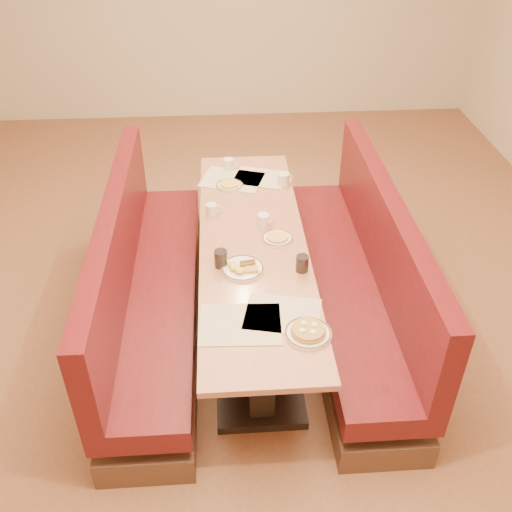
{
  "coord_description": "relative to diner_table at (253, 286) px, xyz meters",
  "views": [
    {
      "loc": [
        -0.19,
        -3.07,
        2.89
      ],
      "look_at": [
        0.0,
        -0.29,
        0.85
      ],
      "focal_mm": 40.0,
      "sensor_mm": 36.0,
      "label": 1
    }
  ],
  "objects": [
    {
      "name": "pancake_plate",
      "position": [
        0.24,
        -0.89,
        0.4
      ],
      "size": [
        0.25,
        0.25,
        0.06
      ],
      "rotation": [
        0.0,
        0.0,
        0.09
      ],
      "color": "white",
      "rests_on": "diner_table"
    },
    {
      "name": "coffee_mug_c",
      "position": [
        0.28,
        0.75,
        0.43
      ],
      "size": [
        0.13,
        0.09,
        0.1
      ],
      "rotation": [
        0.0,
        0.0,
        0.29
      ],
      "color": "white",
      "rests_on": "diner_table"
    },
    {
      "name": "room_envelope",
      "position": [
        0.0,
        0.0,
        1.56
      ],
      "size": [
        6.04,
        8.04,
        2.82
      ],
      "color": "beige",
      "rests_on": "ground"
    },
    {
      "name": "placemat_near_right",
      "position": [
        0.12,
        -0.72,
        0.38
      ],
      "size": [
        0.48,
        0.4,
        0.0
      ],
      "primitive_type": "cube",
      "rotation": [
        0.0,
        0.0,
        -0.22
      ],
      "color": "beige",
      "rests_on": "diner_table"
    },
    {
      "name": "booth_right",
      "position": [
        0.73,
        0.0,
        -0.01
      ],
      "size": [
        0.55,
        2.5,
        1.05
      ],
      "color": "#4C3326",
      "rests_on": "ground"
    },
    {
      "name": "soda_tumbler_mid",
      "position": [
        0.28,
        -0.33,
        0.43
      ],
      "size": [
        0.08,
        0.08,
        0.11
      ],
      "color": "black",
      "rests_on": "diner_table"
    },
    {
      "name": "eggs_plate",
      "position": [
        -0.09,
        -0.3,
        0.39
      ],
      "size": [
        0.27,
        0.27,
        0.05
      ],
      "rotation": [
        0.0,
        0.0,
        0.02
      ],
      "color": "white",
      "rests_on": "diner_table"
    },
    {
      "name": "diner_table",
      "position": [
        0.0,
        0.0,
        0.0
      ],
      "size": [
        0.7,
        2.5,
        0.75
      ],
      "color": "black",
      "rests_on": "ground"
    },
    {
      "name": "extra_plate_far",
      "position": [
        -0.13,
        0.75,
        0.39
      ],
      "size": [
        0.21,
        0.21,
        0.04
      ],
      "rotation": [
        0.0,
        0.0,
        -0.27
      ],
      "color": "white",
      "rests_on": "diner_table"
    },
    {
      "name": "extra_plate_mid",
      "position": [
        0.16,
        0.02,
        0.39
      ],
      "size": [
        0.21,
        0.21,
        0.04
      ],
      "rotation": [
        0.0,
        0.0,
        -0.37
      ],
      "color": "white",
      "rests_on": "diner_table"
    },
    {
      "name": "coffee_mug_a",
      "position": [
        0.09,
        0.2,
        0.42
      ],
      "size": [
        0.11,
        0.08,
        0.08
      ],
      "rotation": [
        0.0,
        0.0,
        0.1
      ],
      "color": "white",
      "rests_on": "diner_table"
    },
    {
      "name": "placemat_near_left",
      "position": [
        -0.12,
        -0.78,
        0.38
      ],
      "size": [
        0.46,
        0.36,
        0.0
      ],
      "primitive_type": "cube",
      "rotation": [
        0.0,
        0.0,
        -0.05
      ],
      "color": "beige",
      "rests_on": "diner_table"
    },
    {
      "name": "placemat_far_right",
      "position": [
        0.11,
        0.87,
        0.38
      ],
      "size": [
        0.47,
        0.41,
        0.0
      ],
      "primitive_type": "cube",
      "rotation": [
        0.0,
        0.0,
        -0.31
      ],
      "color": "beige",
      "rests_on": "diner_table"
    },
    {
      "name": "booth_left",
      "position": [
        -0.73,
        0.0,
        -0.01
      ],
      "size": [
        0.55,
        2.5,
        1.05
      ],
      "color": "#4C3326",
      "rests_on": "ground"
    },
    {
      "name": "coffee_mug_d",
      "position": [
        -0.13,
        1.04,
        0.42
      ],
      "size": [
        0.11,
        0.08,
        0.09
      ],
      "rotation": [
        0.0,
        0.0,
        -0.22
      ],
      "color": "white",
      "rests_on": "diner_table"
    },
    {
      "name": "coffee_mug_b",
      "position": [
        -0.26,
        0.36,
        0.42
      ],
      "size": [
        0.11,
        0.08,
        0.08
      ],
      "rotation": [
        0.0,
        0.0,
        0.16
      ],
      "color": "white",
      "rests_on": "diner_table"
    },
    {
      "name": "soda_tumbler_near",
      "position": [
        -0.21,
        -0.25,
        0.43
      ],
      "size": [
        0.08,
        0.08,
        0.11
      ],
      "color": "black",
      "rests_on": "diner_table"
    },
    {
      "name": "placemat_far_left",
      "position": [
        -0.11,
        0.86,
        0.38
      ],
      "size": [
        0.54,
        0.47,
        0.0
      ],
      "primitive_type": "cube",
      "rotation": [
        0.0,
        0.0,
        -0.32
      ],
      "color": "beige",
      "rests_on": "diner_table"
    },
    {
      "name": "ground",
      "position": [
        0.0,
        0.0,
        -0.37
      ],
      "size": [
        8.0,
        8.0,
        0.0
      ],
      "primitive_type": "plane",
      "color": "#9E6647",
      "rests_on": "ground"
    }
  ]
}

